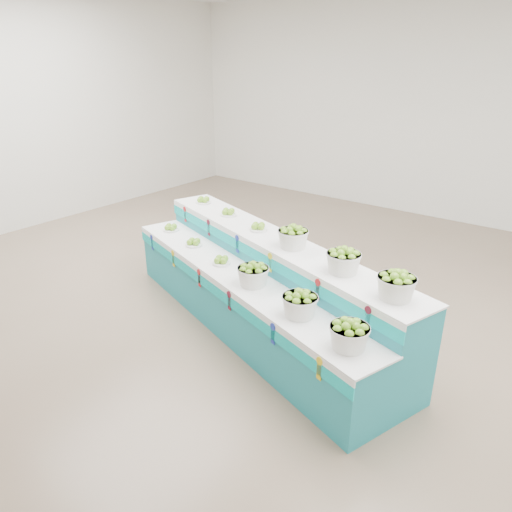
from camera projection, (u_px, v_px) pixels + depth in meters
name	position (u px, v px, depth m)	size (l,w,h in m)	color
ground	(246.00, 305.00, 6.01)	(10.00, 10.00, 0.00)	#75604D
back_wall	(412.00, 107.00, 8.89)	(10.00, 10.00, 0.00)	silver
display_stand	(256.00, 285.00, 5.38)	(4.10, 1.06, 1.02)	teal
plate_lower_left	(171.00, 227.00, 6.41)	(0.21, 0.21, 0.10)	white
plate_lower_mid	(193.00, 242.00, 5.91)	(0.21, 0.21, 0.10)	white
plate_lower_right	(221.00, 260.00, 5.39)	(0.21, 0.21, 0.10)	white
basket_lower_left	(253.00, 274.00, 4.88)	(0.33, 0.33, 0.24)	silver
basket_lower_mid	(300.00, 304.00, 4.30)	(0.33, 0.33, 0.24)	silver
basket_lower_right	(349.00, 335.00, 3.82)	(0.33, 0.33, 0.24)	silver
plate_upper_left	(203.00, 200.00, 6.56)	(0.21, 0.21, 0.10)	white
plate_upper_mid	(228.00, 212.00, 6.06)	(0.21, 0.21, 0.10)	white
plate_upper_right	(258.00, 226.00, 5.54)	(0.21, 0.21, 0.10)	white
basket_upper_left	(293.00, 237.00, 5.02)	(0.33, 0.33, 0.24)	silver
basket_upper_mid	(343.00, 260.00, 4.45)	(0.33, 0.33, 0.24)	silver
basket_upper_right	(396.00, 285.00, 3.97)	(0.33, 0.33, 0.24)	silver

